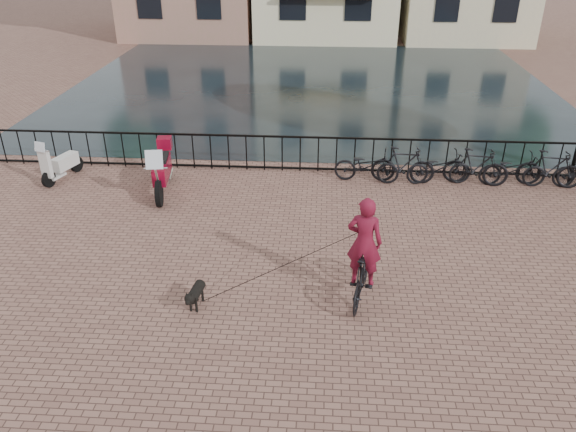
# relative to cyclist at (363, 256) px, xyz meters

# --- Properties ---
(ground) EXTENTS (100.00, 100.00, 0.00)m
(ground) POSITION_rel_cyclist_xyz_m (-1.42, -2.11, -0.92)
(ground) COLOR brown
(ground) RESTS_ON ground
(canal_water) EXTENTS (20.00, 20.00, 0.00)m
(canal_water) POSITION_rel_cyclist_xyz_m (-1.42, 15.19, -0.92)
(canal_water) COLOR black
(canal_water) RESTS_ON ground
(railing) EXTENTS (20.00, 0.05, 1.02)m
(railing) POSITION_rel_cyclist_xyz_m (-1.42, 5.89, -0.41)
(railing) COLOR black
(railing) RESTS_ON ground
(cyclist) EXTENTS (0.85, 1.83, 2.41)m
(cyclist) POSITION_rel_cyclist_xyz_m (0.00, 0.00, 0.00)
(cyclist) COLOR black
(cyclist) RESTS_ON ground
(dog) EXTENTS (0.33, 0.76, 0.49)m
(dog) POSITION_rel_cyclist_xyz_m (-2.99, -0.46, -0.67)
(dog) COLOR black
(dog) RESTS_ON ground
(motorcycle) EXTENTS (0.80, 2.18, 1.52)m
(motorcycle) POSITION_rel_cyclist_xyz_m (-4.86, 4.30, -0.15)
(motorcycle) COLOR maroon
(motorcycle) RESTS_ON ground
(scooter) EXTENTS (0.79, 1.44, 1.29)m
(scooter) POSITION_rel_cyclist_xyz_m (-7.79, 4.91, -0.27)
(scooter) COLOR beige
(scooter) RESTS_ON ground
(parked_bike_0) EXTENTS (1.78, 0.82, 0.90)m
(parked_bike_0) POSITION_rel_cyclist_xyz_m (0.38, 5.29, -0.46)
(parked_bike_0) COLOR black
(parked_bike_0) RESTS_ON ground
(parked_bike_1) EXTENTS (1.70, 0.61, 1.00)m
(parked_bike_1) POSITION_rel_cyclist_xyz_m (1.33, 5.29, -0.42)
(parked_bike_1) COLOR black
(parked_bike_1) RESTS_ON ground
(parked_bike_2) EXTENTS (1.77, 0.79, 0.90)m
(parked_bike_2) POSITION_rel_cyclist_xyz_m (2.28, 5.29, -0.46)
(parked_bike_2) COLOR black
(parked_bike_2) RESTS_ON ground
(parked_bike_3) EXTENTS (1.72, 0.75, 1.00)m
(parked_bike_3) POSITION_rel_cyclist_xyz_m (3.23, 5.29, -0.42)
(parked_bike_3) COLOR black
(parked_bike_3) RESTS_ON ground
(parked_bike_4) EXTENTS (1.72, 0.62, 0.90)m
(parked_bike_4) POSITION_rel_cyclist_xyz_m (4.18, 5.29, -0.46)
(parked_bike_4) COLOR black
(parked_bike_4) RESTS_ON ground
(parked_bike_5) EXTENTS (1.72, 0.74, 1.00)m
(parked_bike_5) POSITION_rel_cyclist_xyz_m (5.13, 5.29, -0.42)
(parked_bike_5) COLOR black
(parked_bike_5) RESTS_ON ground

